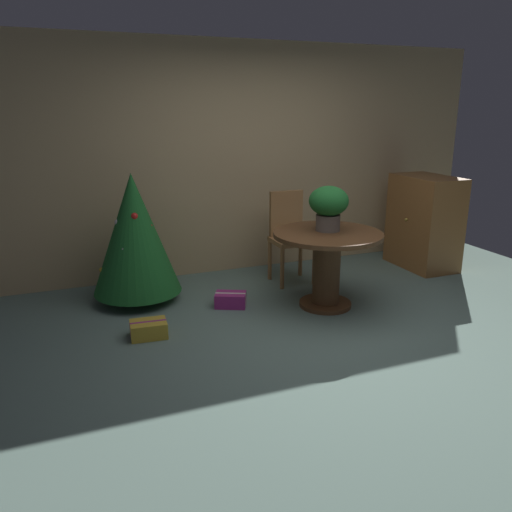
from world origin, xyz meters
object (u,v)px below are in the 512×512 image
at_px(holiday_tree, 135,234).
at_px(gift_box_gold, 149,329).
at_px(wooden_chair_far, 289,232).
at_px(wooden_cabinet, 424,222).
at_px(gift_box_purple, 231,300).
at_px(flower_vase, 329,205).
at_px(round_dining_table, 327,258).

bearing_deg(holiday_tree, gift_box_gold, -94.14).
height_order(wooden_chair_far, wooden_cabinet, wooden_cabinet).
relative_size(wooden_chair_far, gift_box_purple, 2.83).
height_order(flower_vase, gift_box_gold, flower_vase).
relative_size(round_dining_table, wooden_chair_far, 1.04).
xyz_separation_m(wooden_chair_far, gift_box_purple, (-0.87, -0.52, -0.49)).
distance_m(wooden_chair_far, wooden_cabinet, 1.73).
height_order(wooden_chair_far, gift_box_purple, wooden_chair_far).
distance_m(round_dining_table, gift_box_purple, 1.03).
bearing_deg(wooden_chair_far, gift_box_purple, -149.17).
distance_m(wooden_chair_far, gift_box_gold, 2.04).
relative_size(flower_vase, wooden_cabinet, 0.39).
xyz_separation_m(wooden_chair_far, gift_box_gold, (-1.75, -0.92, -0.49)).
distance_m(round_dining_table, holiday_tree, 1.89).
height_order(flower_vase, gift_box_purple, flower_vase).
distance_m(holiday_tree, gift_box_gold, 1.10).
height_order(flower_vase, wooden_cabinet, flower_vase).
xyz_separation_m(round_dining_table, wooden_chair_far, (0.00, 0.85, 0.06)).
relative_size(holiday_tree, gift_box_gold, 3.99).
bearing_deg(wooden_chair_far, holiday_tree, -179.24).
distance_m(flower_vase, holiday_tree, 1.90).
bearing_deg(gift_box_gold, round_dining_table, 2.31).
bearing_deg(flower_vase, wooden_chair_far, 92.07).
xyz_separation_m(round_dining_table, wooden_cabinet, (1.73, 0.72, 0.06)).
bearing_deg(wooden_cabinet, holiday_tree, 178.15).
bearing_deg(round_dining_table, gift_box_purple, 159.35).
distance_m(flower_vase, wooden_chair_far, 0.91).
bearing_deg(wooden_chair_far, round_dining_table, -90.00).
relative_size(flower_vase, gift_box_purple, 1.22).
bearing_deg(gift_box_gold, wooden_chair_far, 27.76).
relative_size(holiday_tree, gift_box_purple, 3.65).
bearing_deg(round_dining_table, flower_vase, 64.59).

